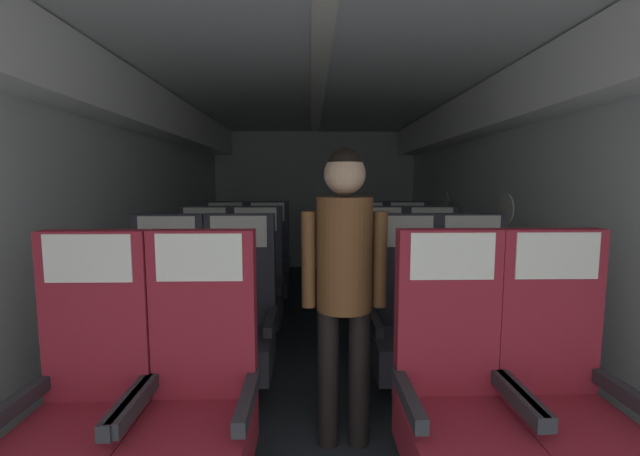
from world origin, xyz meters
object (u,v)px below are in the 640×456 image
at_px(seat_a_left_window, 85,403).
at_px(seat_d_right_aisle, 408,266).
at_px(seat_b_right_window, 406,324).
at_px(seat_a_left_aisle, 198,401).
at_px(seat_d_left_window, 225,267).
at_px(flight_attendant, 344,268).
at_px(seat_c_left_window, 204,288).
at_px(seat_c_right_window, 381,288).
at_px(seat_d_right_window, 366,266).
at_px(seat_b_right_aisle, 474,323).
at_px(seat_c_left_aisle, 255,288).
at_px(seat_c_right_aisle, 433,288).
at_px(seat_d_left_aisle, 268,266).
at_px(seat_b_left_aisle, 238,324).
at_px(seat_a_right_aisle, 561,396).
at_px(seat_a_right_window, 455,397).
at_px(seat_b_left_window, 166,326).

xyz_separation_m(seat_a_left_window, seat_d_right_aisle, (1.95, 2.71, 0.00)).
bearing_deg(seat_b_right_window, seat_a_left_aisle, -139.69).
height_order(seat_d_left_window, flight_attendant, flight_attendant).
bearing_deg(seat_c_left_window, seat_d_left_window, 90.57).
distance_m(seat_c_right_window, seat_d_left_window, 1.76).
relative_size(seat_b_right_window, seat_d_right_window, 1.00).
bearing_deg(seat_b_right_aisle, seat_d_right_window, 104.06).
distance_m(seat_a_left_aisle, seat_c_left_aisle, 1.81).
bearing_deg(seat_b_right_window, seat_d_right_aisle, 76.37).
bearing_deg(seat_a_left_window, seat_d_right_aisle, 54.25).
bearing_deg(seat_c_right_aisle, seat_a_left_window, -137.26).
xyz_separation_m(seat_a_left_aisle, seat_d_right_aisle, (1.50, 2.70, 0.00)).
distance_m(seat_b_right_window, seat_c_right_window, 0.89).
distance_m(seat_c_right_aisle, seat_d_right_window, 1.02).
height_order(seat_d_left_window, seat_d_right_aisle, same).
bearing_deg(seat_d_right_aisle, seat_d_left_aisle, 179.22).
bearing_deg(seat_d_left_window, seat_c_right_window, -31.42).
bearing_deg(seat_a_left_window, seat_b_left_aisle, 63.92).
bearing_deg(flight_attendant, seat_c_left_aisle, -86.62).
bearing_deg(seat_a_right_aisle, seat_b_right_aisle, 90.49).
relative_size(seat_b_right_window, flight_attendant, 0.76).
distance_m(seat_c_left_aisle, seat_d_left_window, 1.00).
bearing_deg(flight_attendant, seat_d_right_window, -121.90).
distance_m(seat_c_right_window, flight_attendant, 1.50).
xyz_separation_m(seat_b_left_aisle, flight_attendant, (0.63, -0.49, 0.46)).
height_order(seat_c_left_aisle, seat_d_right_aisle, same).
distance_m(seat_a_left_aisle, seat_a_right_aisle, 1.51).
height_order(seat_b_right_aisle, seat_d_left_window, same).
relative_size(seat_d_left_window, seat_d_right_window, 1.00).
bearing_deg(seat_c_left_window, seat_a_right_window, -50.47).
distance_m(seat_c_right_window, seat_d_right_aisle, 1.00).
distance_m(seat_c_right_aisle, seat_c_right_window, 0.44).
bearing_deg(seat_a_right_window, seat_b_left_window, 149.23).
distance_m(seat_c_right_aisle, seat_d_right_aisle, 0.91).
relative_size(seat_a_left_aisle, seat_d_left_window, 1.00).
relative_size(seat_c_left_aisle, seat_c_right_window, 1.00).
bearing_deg(seat_a_left_window, seat_c_left_window, 89.60).
xyz_separation_m(seat_a_left_aisle, seat_b_left_aisle, (0.00, 0.92, 0.00)).
height_order(seat_a_left_window, seat_c_right_aisle, same).
relative_size(seat_a_left_window, seat_b_right_window, 1.00).
relative_size(seat_b_right_window, seat_d_left_aisle, 1.00).
bearing_deg(seat_c_right_window, flight_attendant, -107.27).
height_order(seat_b_left_window, seat_b_left_aisle, same).
relative_size(seat_c_left_window, seat_c_right_window, 1.00).
bearing_deg(seat_a_right_aisle, seat_b_left_window, 155.44).
bearing_deg(seat_c_right_window, seat_b_right_window, -89.45).
xyz_separation_m(seat_a_right_window, seat_d_left_aisle, (-1.06, 2.72, 0.00)).
xyz_separation_m(seat_d_right_aisle, seat_d_right_window, (-0.45, 0.00, 0.00)).
relative_size(seat_a_left_aisle, seat_b_left_window, 1.00).
xyz_separation_m(seat_a_right_window, seat_c_left_window, (-1.50, 1.82, 0.00)).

